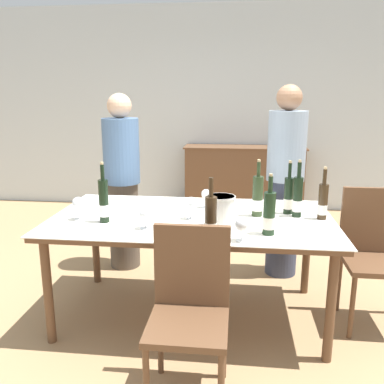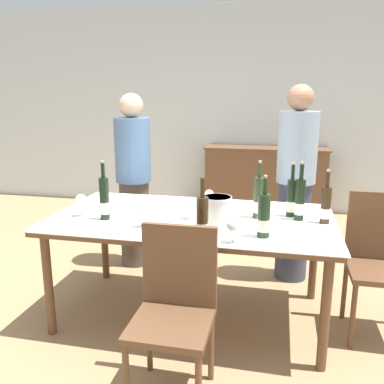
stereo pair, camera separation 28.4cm
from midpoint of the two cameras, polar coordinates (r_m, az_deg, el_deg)
The scene contains 21 objects.
ground_plane at distance 3.19m, azimuth 2.65°, elevation -16.78°, with size 12.00×12.00×0.00m, color #A37F56.
back_wall at distance 5.83m, azimuth 8.06°, elevation 11.36°, with size 8.00×0.10×2.80m.
sideboard_cabinet at distance 5.64m, azimuth 11.61°, elevation 1.51°, with size 1.63×0.46×0.92m.
dining_table at distance 2.90m, azimuth 2.81°, elevation -4.68°, with size 1.97×1.09×0.77m.
ice_bucket at distance 2.62m, azimuth 6.63°, elevation -2.81°, with size 0.19×0.19×0.21m.
wine_bottle_0 at distance 2.38m, azimuth 4.87°, elevation -3.99°, with size 0.07×0.07×0.38m.
wine_bottle_1 at distance 2.90m, azimuth 20.95°, elevation -1.83°, with size 0.07×0.07×0.37m.
wine_bottle_2 at distance 2.82m, azimuth -9.42°, elevation -1.08°, with size 0.07×0.07×0.41m.
wine_bottle_3 at distance 2.97m, azimuth 16.46°, elevation -0.96°, with size 0.07×0.07×0.39m.
wine_bottle_4 at distance 2.51m, azimuth 13.27°, elevation -3.42°, with size 0.08×0.08×0.38m.
wine_bottle_5 at distance 2.91m, azimuth 17.64°, elevation -1.15°, with size 0.07×0.07×0.41m.
wine_bottle_6 at distance 2.88m, azimuth 12.14°, elevation -0.99°, with size 0.08×0.08×0.41m.
wine_glass_0 at distance 2.93m, azimuth -12.68°, elevation -1.24°, with size 0.08×0.08×0.16m.
wine_glass_1 at distance 2.63m, azimuth -4.01°, elevation -2.97°, with size 0.09×0.09×0.14m.
wine_glass_2 at distance 2.39m, azimuth 9.25°, elevation -4.83°, with size 0.08×0.08×0.15m.
wine_glass_3 at distance 3.08m, azimuth 5.07°, elevation -0.48°, with size 0.07×0.07×0.14m.
wine_glass_4 at distance 2.80m, azimuth 2.64°, elevation -1.66°, with size 0.09×0.09×0.16m.
chair_near_front at distance 2.26m, azimuth 1.32°, elevation -15.17°, with size 0.42×0.42×0.93m.
chair_right_end at distance 3.11m, azimuth 27.27°, elevation -7.85°, with size 0.42×0.42×0.97m.
person_host at distance 3.83m, azimuth -6.09°, elevation 1.48°, with size 0.33×0.33×1.62m.
person_guest_left at distance 3.64m, azimuth 16.49°, elevation 0.96°, with size 0.33×0.33×1.69m.
Camera 2 is at (0.59, -2.70, 1.61)m, focal length 38.00 mm.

